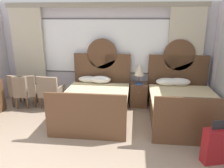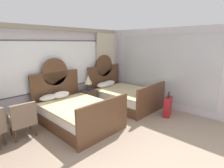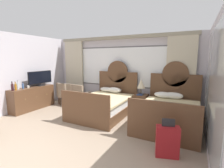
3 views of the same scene
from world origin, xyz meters
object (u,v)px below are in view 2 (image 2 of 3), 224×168
(table_lamp_on_nightstand, at_px, (88,80))
(book_on_nightstand, at_px, (90,90))
(bed_near_mirror, at_px, (124,96))
(bed_near_window, at_px, (76,112))
(suitcase_on_floor, at_px, (168,106))
(nightstand_between_beds, at_px, (89,99))
(armchair_by_window_left, at_px, (23,119))

(table_lamp_on_nightstand, bearing_deg, book_on_nightstand, -86.38)
(bed_near_mirror, bearing_deg, bed_near_window, -179.93)
(bed_near_window, xyz_separation_m, suitcase_on_floor, (2.26, -1.59, -0.05))
(nightstand_between_beds, bearing_deg, table_lamp_on_nightstand, -128.66)
(bed_near_window, relative_size, bed_near_mirror, 1.00)
(table_lamp_on_nightstand, xyz_separation_m, book_on_nightstand, (0.01, -0.08, -0.35))
(table_lamp_on_nightstand, distance_m, armchair_by_window_left, 2.39)
(bed_near_mirror, relative_size, table_lamp_on_nightstand, 4.21)
(nightstand_between_beds, height_order, table_lamp_on_nightstand, table_lamp_on_nightstand)
(bed_near_window, height_order, book_on_nightstand, bed_near_window)
(bed_near_mirror, height_order, suitcase_on_floor, bed_near_mirror)
(table_lamp_on_nightstand, height_order, suitcase_on_floor, table_lamp_on_nightstand)
(nightstand_between_beds, distance_m, armchair_by_window_left, 2.34)
(bed_near_window, bearing_deg, table_lamp_on_nightstand, 34.71)
(bed_near_mirror, height_order, nightstand_between_beds, bed_near_mirror)
(nightstand_between_beds, xyz_separation_m, armchair_by_window_left, (-2.30, -0.37, 0.15))
(table_lamp_on_nightstand, distance_m, suitcase_on_floor, 2.70)
(nightstand_between_beds, relative_size, armchair_by_window_left, 0.73)
(nightstand_between_beds, xyz_separation_m, book_on_nightstand, (-0.00, -0.09, 0.33))
(nightstand_between_beds, bearing_deg, suitcase_on_floor, -62.07)
(bed_near_window, distance_m, table_lamp_on_nightstand, 1.41)
(bed_near_mirror, xyz_separation_m, table_lamp_on_nightstand, (-1.03, 0.71, 0.64))
(bed_near_window, relative_size, nightstand_between_beds, 3.45)
(table_lamp_on_nightstand, relative_size, suitcase_on_floor, 0.69)
(bed_near_mirror, distance_m, armchair_by_window_left, 3.35)
(bed_near_window, xyz_separation_m, table_lamp_on_nightstand, (1.03, 0.71, 0.64))
(bed_near_mirror, height_order, table_lamp_on_nightstand, bed_near_mirror)
(nightstand_between_beds, relative_size, table_lamp_on_nightstand, 1.22)
(table_lamp_on_nightstand, xyz_separation_m, armchair_by_window_left, (-2.30, -0.37, -0.53))
(nightstand_between_beds, height_order, armchair_by_window_left, armchair_by_window_left)
(book_on_nightstand, bearing_deg, armchair_by_window_left, -172.93)
(bed_near_window, height_order, nightstand_between_beds, bed_near_window)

